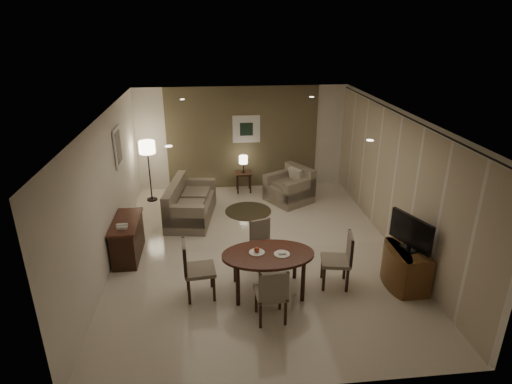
{
  "coord_description": "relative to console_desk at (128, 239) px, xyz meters",
  "views": [
    {
      "loc": [
        -0.83,
        -7.44,
        4.28
      ],
      "look_at": [
        0.0,
        0.2,
        1.15
      ],
      "focal_mm": 30.0,
      "sensor_mm": 36.0,
      "label": 1
    }
  ],
  "objects": [
    {
      "name": "room_shell",
      "position": [
        2.49,
        0.4,
        0.98
      ],
      "size": [
        5.5,
        7.0,
        2.7
      ],
      "color": "beige",
      "rests_on": "ground"
    },
    {
      "name": "taupe_accent",
      "position": [
        2.49,
        3.48,
        0.98
      ],
      "size": [
        3.96,
        0.03,
        2.7
      ],
      "primitive_type": "cube",
      "color": "brown",
      "rests_on": "wall_back"
    },
    {
      "name": "curtain_wall",
      "position": [
        5.17,
        0.0,
        0.95
      ],
      "size": [
        0.08,
        6.7,
        2.58
      ],
      "primitive_type": null,
      "color": "#BEAD94",
      "rests_on": "wall_right"
    },
    {
      "name": "curtain_rod",
      "position": [
        5.17,
        0.0,
        2.27
      ],
      "size": [
        0.03,
        6.8,
        0.03
      ],
      "primitive_type": "cylinder",
      "rotation": [
        1.57,
        0.0,
        0.0
      ],
      "color": "black",
      "rests_on": "wall_right"
    },
    {
      "name": "art_back_frame",
      "position": [
        2.59,
        3.46,
        1.23
      ],
      "size": [
        0.72,
        0.03,
        0.72
      ],
      "primitive_type": "cube",
      "color": "silver",
      "rests_on": "wall_back"
    },
    {
      "name": "art_back_canvas",
      "position": [
        2.59,
        3.44,
        1.23
      ],
      "size": [
        0.34,
        0.01,
        0.34
      ],
      "primitive_type": "cube",
      "color": "black",
      "rests_on": "wall_back"
    },
    {
      "name": "art_left_frame",
      "position": [
        -0.23,
        1.2,
        1.48
      ],
      "size": [
        0.03,
        0.6,
        0.8
      ],
      "primitive_type": "cube",
      "color": "silver",
      "rests_on": "wall_left"
    },
    {
      "name": "art_left_canvas",
      "position": [
        -0.21,
        1.2,
        1.48
      ],
      "size": [
        0.01,
        0.46,
        0.64
      ],
      "primitive_type": "cube",
      "color": "gray",
      "rests_on": "wall_left"
    },
    {
      "name": "downlight_nl",
      "position": [
        1.09,
        -1.8,
        2.31
      ],
      "size": [
        0.1,
        0.1,
        0.01
      ],
      "primitive_type": "cylinder",
      "color": "white",
      "rests_on": "ceiling"
    },
    {
      "name": "downlight_nr",
      "position": [
        3.89,
        -1.8,
        2.31
      ],
      "size": [
        0.1,
        0.1,
        0.01
      ],
      "primitive_type": "cylinder",
      "color": "white",
      "rests_on": "ceiling"
    },
    {
      "name": "downlight_fl",
      "position": [
        1.09,
        1.8,
        2.31
      ],
      "size": [
        0.1,
        0.1,
        0.01
      ],
      "primitive_type": "cylinder",
      "color": "white",
      "rests_on": "ceiling"
    },
    {
      "name": "downlight_fr",
      "position": [
        3.89,
        1.8,
        2.31
      ],
      "size": [
        0.1,
        0.1,
        0.01
      ],
      "primitive_type": "cylinder",
      "color": "white",
      "rests_on": "ceiling"
    },
    {
      "name": "console_desk",
      "position": [
        0.0,
        0.0,
        0.0
      ],
      "size": [
        0.48,
        1.2,
        0.75
      ],
      "primitive_type": null,
      "color": "#4C2418",
      "rests_on": "floor"
    },
    {
      "name": "telephone",
      "position": [
        0.0,
        -0.3,
        0.43
      ],
      "size": [
        0.2,
        0.14,
        0.09
      ],
      "primitive_type": null,
      "color": "white",
      "rests_on": "console_desk"
    },
    {
      "name": "tv_cabinet",
      "position": [
        4.89,
        -1.5,
        -0.03
      ],
      "size": [
        0.48,
        0.9,
        0.7
      ],
      "primitive_type": null,
      "color": "brown",
      "rests_on": "floor"
    },
    {
      "name": "flat_tv",
      "position": [
        4.87,
        -1.5,
        0.65
      ],
      "size": [
        0.36,
        0.85,
        0.6
      ],
      "primitive_type": null,
      "rotation": [
        0.0,
        0.0,
        0.35
      ],
      "color": "black",
      "rests_on": "tv_cabinet"
    },
    {
      "name": "dining_table",
      "position": [
        2.51,
        -1.42,
        -0.02
      ],
      "size": [
        1.52,
        0.95,
        0.71
      ],
      "primitive_type": null,
      "color": "#4C2418",
      "rests_on": "floor"
    },
    {
      "name": "chair_near",
      "position": [
        2.46,
        -2.13,
        0.1
      ],
      "size": [
        0.48,
        0.48,
        0.94
      ],
      "primitive_type": null,
      "rotation": [
        0.0,
        0.0,
        3.2
      ],
      "color": "gray",
      "rests_on": "floor"
    },
    {
      "name": "chair_far",
      "position": [
        2.55,
        -0.64,
        0.06
      ],
      "size": [
        0.52,
        0.52,
        0.86
      ],
      "primitive_type": null,
      "rotation": [
        0.0,
        0.0,
        0.29
      ],
      "color": "gray",
      "rests_on": "floor"
    },
    {
      "name": "chair_left",
      "position": [
        1.4,
        -1.43,
        0.13
      ],
      "size": [
        0.53,
        0.53,
        1.0
      ],
      "primitive_type": null,
      "rotation": [
        0.0,
        0.0,
        1.67
      ],
      "color": "gray",
      "rests_on": "floor"
    },
    {
      "name": "chair_right",
      "position": [
        3.67,
        -1.37,
        0.11
      ],
      "size": [
        0.55,
        0.55,
        0.97
      ],
      "primitive_type": null,
      "rotation": [
        0.0,
        0.0,
        -1.76
      ],
      "color": "gray",
      "rests_on": "floor"
    },
    {
      "name": "plate_a",
      "position": [
        2.33,
        -1.37,
        0.35
      ],
      "size": [
        0.26,
        0.26,
        0.02
      ],
      "primitive_type": "cylinder",
      "color": "white",
      "rests_on": "dining_table"
    },
    {
      "name": "plate_b",
      "position": [
        2.73,
        -1.47,
        0.35
      ],
      "size": [
        0.26,
        0.26,
        0.02
      ],
      "primitive_type": "cylinder",
      "color": "white",
      "rests_on": "dining_table"
    },
    {
      "name": "fruit_apple",
      "position": [
        2.33,
        -1.37,
        0.4
      ],
      "size": [
        0.09,
        0.09,
        0.09
      ],
      "primitive_type": "sphere",
      "color": "#AD3313",
      "rests_on": "plate_a"
    },
    {
      "name": "napkin",
      "position": [
        2.73,
        -1.47,
        0.37
      ],
      "size": [
        0.12,
        0.08,
        0.03
      ],
      "primitive_type": "cube",
      "color": "white",
      "rests_on": "plate_b"
    },
    {
      "name": "round_rug",
      "position": [
        2.48,
        1.82,
        -0.37
      ],
      "size": [
        1.1,
        1.1,
        0.01
      ],
      "primitive_type": "cylinder",
      "color": "#463E27",
      "rests_on": "floor"
    },
    {
      "name": "sofa",
      "position": [
        1.15,
        1.59,
        0.05
      ],
      "size": [
        1.92,
        1.16,
        0.85
      ],
      "primitive_type": null,
      "rotation": [
        0.0,
        0.0,
        1.42
      ],
      "color": "gray",
      "rests_on": "floor"
    },
    {
      "name": "armchair",
      "position": [
        3.54,
        2.31,
        0.05
      ],
      "size": [
        1.28,
        1.3,
        0.86
      ],
      "primitive_type": null,
      "rotation": [
        0.0,
        0.0,
        -1.03
      ],
      "color": "gray",
      "rests_on": "floor"
    },
    {
      "name": "side_table",
      "position": [
        2.48,
        3.12,
        -0.11
      ],
      "size": [
        0.41,
        0.41,
        0.53
      ],
      "primitive_type": null,
      "color": "black",
      "rests_on": "floor"
    },
    {
      "name": "table_lamp",
      "position": [
        2.48,
        3.12,
        0.4
      ],
      "size": [
        0.22,
        0.22,
        0.5
      ],
      "primitive_type": null,
      "color": "#FFEAC1",
      "rests_on": "side_table"
    },
    {
      "name": "floor_lamp",
      "position": [
        0.11,
        2.77,
        0.39
      ],
      "size": [
        0.39,
        0.39,
        1.53
      ],
      "primitive_type": null,
      "color": "#FFE5B7",
      "rests_on": "floor"
    }
  ]
}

